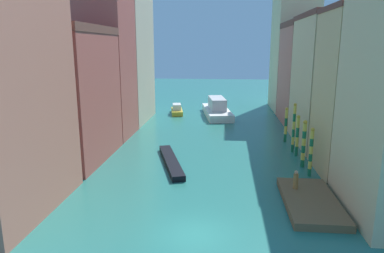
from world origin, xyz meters
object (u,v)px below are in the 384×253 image
object	(u,v)px
person_on_dock	(296,180)
mooring_pole_3	(294,127)
vaporetto_white	(217,109)
mooring_pole_4	(286,124)
mooring_pole_0	(311,152)
motorboat_0	(177,110)
waterfront_dock	(310,201)
mooring_pole_1	(304,143)
mooring_pole_2	(297,135)
gondola_black	(171,161)

from	to	relation	value
person_on_dock	mooring_pole_3	world-z (taller)	mooring_pole_3
vaporetto_white	mooring_pole_4	bearing A→B (deg)	-61.28
mooring_pole_0	mooring_pole_3	bearing A→B (deg)	91.43
mooring_pole_3	mooring_pole_4	bearing A→B (deg)	91.59
mooring_pole_3	mooring_pole_4	size ratio (longest dim) A/B	1.28
vaporetto_white	motorboat_0	world-z (taller)	vaporetto_white
waterfront_dock	vaporetto_white	bearing A→B (deg)	102.94
mooring_pole_3	motorboat_0	bearing A→B (deg)	126.57
mooring_pole_1	mooring_pole_4	size ratio (longest dim) A/B	1.08
mooring_pole_2	gondola_black	world-z (taller)	mooring_pole_2
waterfront_dock	person_on_dock	world-z (taller)	person_on_dock
vaporetto_white	mooring_pole_3	bearing A→B (deg)	-66.34
waterfront_dock	vaporetto_white	xyz separation A→B (m)	(-7.37, 32.10, 0.79)
waterfront_dock	mooring_pole_0	bearing A→B (deg)	78.18
waterfront_dock	mooring_pole_2	distance (m)	11.84
waterfront_dock	vaporetto_white	world-z (taller)	vaporetto_white
vaporetto_white	person_on_dock	bearing A→B (deg)	-77.74
mooring_pole_4	mooring_pole_1	bearing A→B (deg)	-88.79
gondola_black	mooring_pole_4	bearing A→B (deg)	37.21
mooring_pole_1	person_on_dock	bearing A→B (deg)	-105.86
mooring_pole_0	vaporetto_white	distance (m)	27.67
person_on_dock	motorboat_0	size ratio (longest dim) A/B	0.26
person_on_dock	mooring_pole_0	xyz separation A→B (m)	(1.97, 4.19, 1.02)
mooring_pole_4	vaporetto_white	world-z (taller)	mooring_pole_4
mooring_pole_0	mooring_pole_1	xyz separation A→B (m)	(-0.10, 2.39, 0.08)
mooring_pole_3	motorboat_0	xyz separation A→B (m)	(-15.01, 20.23, -2.04)
waterfront_dock	mooring_pole_2	world-z (taller)	mooring_pole_2
waterfront_dock	motorboat_0	world-z (taller)	motorboat_0
mooring_pole_2	mooring_pole_3	world-z (taller)	mooring_pole_3
waterfront_dock	mooring_pole_0	world-z (taller)	mooring_pole_0
mooring_pole_0	motorboat_0	distance (m)	31.27
person_on_dock	mooring_pole_0	size ratio (longest dim) A/B	0.33
gondola_black	motorboat_0	world-z (taller)	motorboat_0
waterfront_dock	person_on_dock	xyz separation A→B (m)	(-0.75, 1.64, 0.91)
mooring_pole_4	gondola_black	bearing A→B (deg)	-142.79
mooring_pole_2	mooring_pole_4	world-z (taller)	mooring_pole_2
waterfront_dock	person_on_dock	size ratio (longest dim) A/B	5.42
vaporetto_white	motorboat_0	bearing A→B (deg)	171.24
mooring_pole_3	mooring_pole_4	world-z (taller)	mooring_pole_3
mooring_pole_0	mooring_pole_3	distance (m)	7.08
mooring_pole_2	motorboat_0	xyz separation A→B (m)	(-15.16, 21.49, -1.54)
person_on_dock	mooring_pole_2	bearing A→B (deg)	78.95
mooring_pole_3	gondola_black	world-z (taller)	mooring_pole_3
mooring_pole_0	gondola_black	bearing A→B (deg)	170.72
person_on_dock	vaporetto_white	world-z (taller)	vaporetto_white
vaporetto_white	gondola_black	size ratio (longest dim) A/B	1.30
mooring_pole_2	mooring_pole_3	distance (m)	1.37
mooring_pole_1	gondola_black	world-z (taller)	mooring_pole_1
vaporetto_white	motorboat_0	size ratio (longest dim) A/B	2.24
mooring_pole_2	motorboat_0	size ratio (longest dim) A/B	0.77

